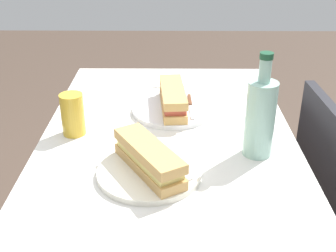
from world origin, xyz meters
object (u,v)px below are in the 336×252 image
object	(u,v)px
baguette_sandwich_near	(173,98)
plate_far	(149,172)
plate_near	(173,110)
knife_near	(191,105)
baguette_sandwich_far	(149,158)
dining_table	(168,171)
knife_far	(167,160)
beer_glass	(73,114)
water_bottle	(260,116)

from	to	relation	value
baguette_sandwich_near	plate_far	size ratio (longest dim) A/B	0.97
plate_near	knife_near	size ratio (longest dim) A/B	1.41
baguette_sandwich_far	plate_far	bearing A→B (deg)	-172.87
knife_near	plate_far	size ratio (longest dim) A/B	0.71
dining_table	plate_far	size ratio (longest dim) A/B	4.29
plate_near	knife_far	bearing A→B (deg)	-2.63
baguette_sandwich_near	knife_near	bearing A→B (deg)	105.63
knife_near	beer_glass	distance (m)	0.38
plate_near	knife_far	size ratio (longest dim) A/B	1.63
dining_table	plate_far	xyz separation A→B (m)	(0.23, -0.04, 0.14)
plate_near	knife_far	world-z (taller)	knife_far
plate_far	beer_glass	xyz separation A→B (m)	(-0.22, -0.22, 0.05)
dining_table	baguette_sandwich_near	bearing A→B (deg)	174.27
plate_near	water_bottle	size ratio (longest dim) A/B	0.92
baguette_sandwich_near	plate_near	bearing A→B (deg)	176.42
dining_table	baguette_sandwich_far	bearing A→B (deg)	-10.97
dining_table	plate_near	world-z (taller)	plate_near
baguette_sandwich_far	knife_far	xyz separation A→B (m)	(-0.04, 0.04, -0.03)
dining_table	knife_near	size ratio (longest dim) A/B	6.04
knife_near	knife_far	world-z (taller)	same
plate_far	knife_far	bearing A→B (deg)	132.63
plate_near	baguette_sandwich_near	distance (m)	0.04
baguette_sandwich_far	water_bottle	size ratio (longest dim) A/B	0.88
beer_glass	knife_near	bearing A→B (deg)	115.49
baguette_sandwich_near	water_bottle	world-z (taller)	water_bottle
baguette_sandwich_near	knife_near	distance (m)	0.07
plate_near	water_bottle	bearing A→B (deg)	41.03
baguette_sandwich_near	baguette_sandwich_far	world-z (taller)	same
beer_glass	plate_near	bearing A→B (deg)	117.31
baguette_sandwich_far	knife_near	bearing A→B (deg)	163.17
dining_table	baguette_sandwich_near	size ratio (longest dim) A/B	4.44
dining_table	knife_near	bearing A→B (deg)	155.10
plate_far	baguette_sandwich_far	size ratio (longest dim) A/B	1.05
water_bottle	plate_near	bearing A→B (deg)	-138.97
plate_near	plate_far	xyz separation A→B (m)	(0.36, -0.06, 0.00)
knife_far	knife_near	bearing A→B (deg)	168.05
knife_near	beer_glass	size ratio (longest dim) A/B	1.49
baguette_sandwich_near	knife_far	bearing A→B (deg)	-2.63
knife_far	plate_far	bearing A→B (deg)	-47.37
knife_near	plate_far	distance (m)	0.39
knife_far	water_bottle	distance (m)	0.26
knife_near	water_bottle	xyz separation A→B (m)	(0.27, 0.16, 0.09)
dining_table	plate_far	distance (m)	0.27
dining_table	baguette_sandwich_near	xyz separation A→B (m)	(-0.14, 0.01, 0.18)
knife_far	dining_table	bearing A→B (deg)	179.63
plate_far	knife_near	bearing A→B (deg)	163.17
baguette_sandwich_far	beer_glass	distance (m)	0.31
dining_table	beer_glass	xyz separation A→B (m)	(0.01, -0.27, 0.19)
knife_near	beer_glass	world-z (taller)	beer_glass
plate_near	knife_near	world-z (taller)	knife_near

